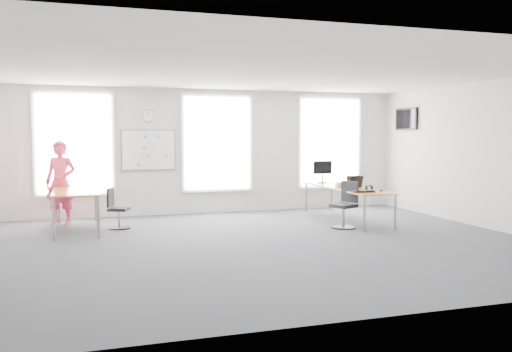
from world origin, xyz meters
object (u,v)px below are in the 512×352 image
object	(u,v)px
desk_left	(77,193)
chair_left	(117,211)
person	(61,183)
headphones	(369,188)
desk_right	(346,189)
monitor	(323,170)
keyboard	(363,192)
chair_right	(345,207)

from	to	relation	value
desk_left	chair_left	xyz separation A→B (m)	(0.76, -0.11, -0.38)
person	chair_left	bearing A→B (deg)	-19.93
headphones	desk_right	bearing A→B (deg)	119.20
headphones	monitor	xyz separation A→B (m)	(-0.25, 1.80, 0.28)
headphones	monitor	world-z (taller)	monitor
headphones	monitor	size ratio (longest dim) A/B	0.31
keyboard	chair_left	bearing A→B (deg)	163.46
person	keyboard	bearing A→B (deg)	-1.46
keyboard	headphones	bearing A→B (deg)	49.63
chair_right	headphones	world-z (taller)	chair_right
person	headphones	xyz separation A→B (m)	(6.25, -1.99, -0.11)
chair_right	keyboard	size ratio (longest dim) A/B	1.99
desk_right	monitor	bearing A→B (deg)	92.87
chair_right	headphones	size ratio (longest dim) A/B	5.78
monitor	desk_left	bearing A→B (deg)	-173.04
person	keyboard	distance (m)	6.36
desk_right	desk_left	size ratio (longest dim) A/B	1.36
person	headphones	bearing A→B (deg)	3.20
headphones	person	bearing A→B (deg)	175.18
chair_right	keyboard	world-z (taller)	chair_right
chair_left	headphones	size ratio (longest dim) A/B	5.02
chair_left	person	distance (m)	1.54
monitor	keyboard	bearing A→B (deg)	-92.52
desk_right	person	bearing A→B (deg)	167.56
monitor	chair_left	bearing A→B (deg)	-170.77
person	headphones	distance (m)	6.56
desk_left	headphones	distance (m)	6.04
chair_right	person	size ratio (longest dim) A/B	0.53
desk_right	chair_right	xyz separation A→B (m)	(-0.48, -0.91, -0.27)
chair_right	chair_left	bearing A→B (deg)	-131.14
desk_left	person	size ratio (longest dim) A/B	1.25
keyboard	monitor	xyz separation A→B (m)	(0.12, 2.22, 0.31)
desk_left	person	bearing A→B (deg)	111.61
desk_left	chair_right	xyz separation A→B (m)	(5.25, -1.41, -0.33)
desk_right	desk_left	xyz separation A→B (m)	(-5.73, 0.51, 0.05)
desk_left	keyboard	bearing A→B (deg)	-15.93
chair_right	person	world-z (taller)	person
chair_right	chair_left	world-z (taller)	chair_right
desk_right	chair_right	distance (m)	1.06
desk_right	keyboard	xyz separation A→B (m)	(-0.18, -1.08, 0.06)
chair_left	monitor	world-z (taller)	monitor
keyboard	headphones	xyz separation A→B (m)	(0.37, 0.43, 0.03)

